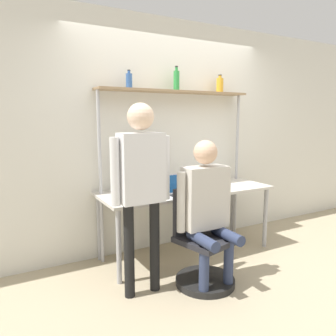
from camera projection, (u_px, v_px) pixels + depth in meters
name	position (u px, v px, depth m)	size (l,w,h in m)	color
ground_plane	(205.00, 265.00, 3.50)	(12.00, 12.00, 0.00)	tan
wall_back	(170.00, 135.00, 3.97)	(8.00, 0.06, 2.70)	silver
desk	(187.00, 195.00, 3.73)	(1.99, 0.73, 0.76)	beige
shelf_unit	(176.00, 116.00, 3.80)	(1.90, 0.23, 1.87)	#997A56
monitor	(145.00, 168.00, 3.65)	(0.57, 0.21, 0.44)	black
laptop	(178.00, 189.00, 3.45)	(0.29, 0.21, 0.22)	#BCBCC1
cell_phone	(199.00, 193.00, 3.50)	(0.07, 0.15, 0.01)	black
office_chair	(202.00, 255.00, 3.09)	(0.56, 0.56, 0.91)	black
person_seated	(207.00, 202.00, 2.98)	(0.58, 0.47, 1.36)	#2D3856
person_standing	(141.00, 175.00, 2.79)	(0.55, 0.23, 1.69)	black
bottle_amber	(220.00, 85.00, 4.04)	(0.09, 0.09, 0.22)	gold
bottle_green	(177.00, 80.00, 3.74)	(0.07, 0.07, 0.27)	#2D8C3F
bottle_blue	(129.00, 81.00, 3.47)	(0.07, 0.07, 0.19)	#335999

